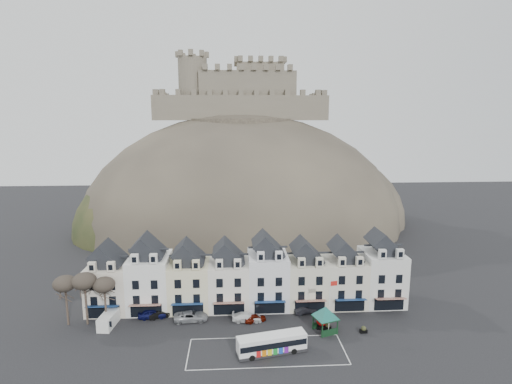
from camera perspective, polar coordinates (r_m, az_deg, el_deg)
The scene contains 21 objects.
ground at distance 59.54m, azimuth -0.42°, elevation -22.50°, with size 300.00×300.00×0.00m, color black.
coach_bay_markings at distance 60.71m, azimuth 1.54°, elevation -21.79°, with size 22.00×7.50×0.01m, color silver.
townhouse_terrace at distance 71.29m, azimuth -0.98°, elevation -11.90°, with size 54.40×9.35×11.80m.
castle_hill at distance 123.25m, azimuth -1.48°, elevation -4.80°, with size 100.00×76.00×68.00m.
castle at distance 126.18m, azimuth -2.02°, elevation 13.93°, with size 50.20×22.20×22.00m.
tree_left_far at distance 70.73m, azimuth -25.65°, elevation -11.76°, with size 3.61×3.61×8.24m.
tree_left_mid at distance 69.53m, azimuth -23.33°, elevation -11.66°, with size 3.78×3.78×8.64m.
tree_left_near at distance 68.83m, azimuth -20.89°, elevation -12.32°, with size 3.43×3.43×7.84m.
bus at distance 59.58m, azimuth 2.26°, elevation -20.76°, with size 10.02×4.24×2.76m.
bus_shelter at distance 64.60m, azimuth 9.91°, elevation -16.57°, with size 6.18×6.18×4.14m.
red_buoy at distance 66.50m, azimuth 9.36°, elevation -17.78°, with size 1.73×1.73×2.14m.
flagpole at distance 64.08m, azimuth 10.54°, elevation -15.22°, with size 1.21×0.29×8.44m.
white_van at distance 70.20m, azimuth -20.34°, elevation -16.78°, with size 2.44×4.71×2.07m.
planter_west at distance 66.51m, azimuth 10.21°, elevation -18.39°, with size 1.15×0.82×1.04m.
planter_east at distance 66.78m, azimuth 15.12°, elevation -18.44°, with size 1.14×0.77×1.10m.
car_navy at distance 70.81m, azimuth -14.56°, elevation -16.43°, with size 1.86×4.61×1.57m, color #0E1149.
car_black at distance 70.67m, azimuth -13.56°, elevation -16.60°, with size 1.29×3.70×1.22m, color black.
car_silver at distance 68.69m, azimuth -9.28°, elevation -17.12°, with size 2.53×5.41×1.53m, color #9DA0A5.
car_white at distance 67.79m, azimuth -1.28°, elevation -17.43°, with size 1.98×4.87×1.41m, color white.
car_maroon at distance 67.68m, azimuth -0.16°, elevation -17.56°, with size 1.45×3.59×1.22m, color #510E04.
car_charcoal at distance 70.60m, azimuth 7.02°, elevation -16.40°, with size 1.30×3.72×1.23m, color black.
Camera 1 is at (-2.50, -49.96, 32.29)m, focal length 28.00 mm.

